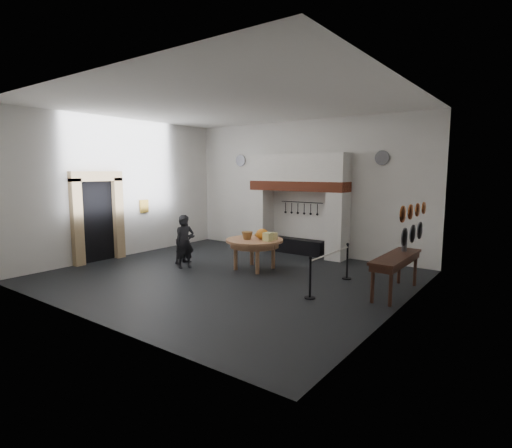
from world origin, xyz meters
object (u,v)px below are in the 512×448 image
Objects in this scene: visitor_near at (185,242)px; side_table at (396,257)px; barrier_post_far at (347,262)px; work_table at (255,240)px; visitor_far at (185,239)px; iron_range at (298,246)px; barrier_post_near at (310,279)px.

side_table is (5.72, 1.12, 0.11)m from visitor_near.
work_table is at bearing -167.37° from barrier_post_far.
visitor_far is at bearing -173.29° from side_table.
work_table is 2.68m from barrier_post_far.
visitor_far is at bearing -162.46° from work_table.
barrier_post_far is at bearing -37.71° from iron_range.
visitor_near reaches higher than iron_range.
work_table is 3.99m from side_table.
visitor_far reaches higher than barrier_post_far.
visitor_near is at bearing -168.92° from side_table.
visitor_far is (-2.02, -3.33, 0.50)m from iron_range.
side_table and barrier_post_far have the same top height.
visitor_far is at bearing 69.87° from visitor_near.
visitor_far is 4.88m from barrier_post_far.
barrier_post_near is at bearing -100.68° from visitor_far.
work_table is (0.11, -2.66, 0.59)m from iron_range.
work_table is at bearing -179.31° from side_table.
visitor_near is 5.83m from side_table.
barrier_post_near is (2.58, -1.42, -0.39)m from work_table.
barrier_post_near is at bearing -69.76° from visitor_near.
visitor_far is (-0.40, 0.40, -0.01)m from visitor_near.
side_table is at bearing -32.50° from iron_range.
visitor_far is 4.78m from barrier_post_near.
barrier_post_far is at bearing -76.77° from visitor_far.
visitor_near reaches higher than barrier_post_near.
visitor_far is 0.68× the size of side_table.
iron_range is at bearing 92.31° from work_table.
iron_range is at bearing 1.43° from visitor_near.
visitor_near is (-1.73, -1.07, -0.08)m from work_table.
visitor_near is (-1.62, -3.73, 0.51)m from iron_range.
side_table reaches higher than iron_range.
visitor_near is 1.69× the size of barrier_post_near.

